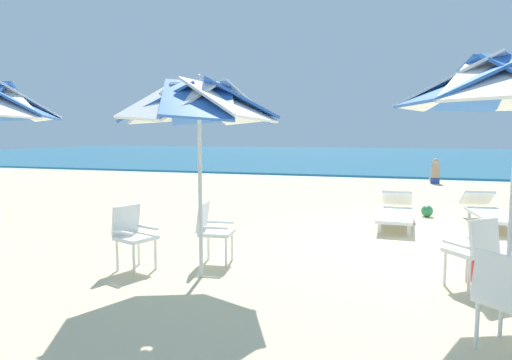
{
  "coord_description": "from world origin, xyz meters",
  "views": [
    {
      "loc": [
        -0.93,
        -7.97,
        1.83
      ],
      "look_at": [
        -3.24,
        -0.37,
        1.0
      ],
      "focal_mm": 31.62,
      "sensor_mm": 36.0,
      "label": 1
    }
  ],
  "objects_px": {
    "plastic_chair_3": "(212,228)",
    "sun_lounger_1": "(396,212)",
    "plastic_chair_4": "(133,233)",
    "sun_lounger_0": "(490,212)",
    "plastic_chair_0": "(507,296)",
    "plastic_chair_2": "(474,249)",
    "beachgoer_seated": "(435,175)",
    "cooler_box": "(492,266)",
    "beach_ball": "(427,211)",
    "beach_umbrella_1": "(199,105)"
  },
  "relations": [
    {
      "from": "plastic_chair_3",
      "to": "beachgoer_seated",
      "type": "bearing_deg",
      "value": 71.81
    },
    {
      "from": "plastic_chair_0",
      "to": "beachgoer_seated",
      "type": "height_order",
      "value": "beachgoer_seated"
    },
    {
      "from": "beach_umbrella_1",
      "to": "beachgoer_seated",
      "type": "height_order",
      "value": "beach_umbrella_1"
    },
    {
      "from": "plastic_chair_3",
      "to": "beachgoer_seated",
      "type": "distance_m",
      "value": 12.47
    },
    {
      "from": "sun_lounger_0",
      "to": "sun_lounger_1",
      "type": "bearing_deg",
      "value": -163.52
    },
    {
      "from": "beach_ball",
      "to": "sun_lounger_1",
      "type": "bearing_deg",
      "value": -118.82
    },
    {
      "from": "plastic_chair_4",
      "to": "sun_lounger_1",
      "type": "distance_m",
      "value": 5.27
    },
    {
      "from": "plastic_chair_0",
      "to": "beachgoer_seated",
      "type": "relative_size",
      "value": 0.94
    },
    {
      "from": "beachgoer_seated",
      "to": "plastic_chair_4",
      "type": "bearing_deg",
      "value": -111.12
    },
    {
      "from": "plastic_chair_3",
      "to": "beach_ball",
      "type": "height_order",
      "value": "plastic_chair_3"
    },
    {
      "from": "plastic_chair_2",
      "to": "sun_lounger_1",
      "type": "height_order",
      "value": "plastic_chair_2"
    },
    {
      "from": "beach_ball",
      "to": "plastic_chair_2",
      "type": "bearing_deg",
      "value": -87.92
    },
    {
      "from": "plastic_chair_2",
      "to": "plastic_chair_4",
      "type": "relative_size",
      "value": 1.0
    },
    {
      "from": "plastic_chair_4",
      "to": "beachgoer_seated",
      "type": "bearing_deg",
      "value": 68.88
    },
    {
      "from": "plastic_chair_4",
      "to": "sun_lounger_0",
      "type": "height_order",
      "value": "plastic_chair_4"
    },
    {
      "from": "beach_umbrella_1",
      "to": "cooler_box",
      "type": "xyz_separation_m",
      "value": [
        3.5,
        0.84,
        -1.98
      ]
    },
    {
      "from": "plastic_chair_3",
      "to": "plastic_chair_4",
      "type": "distance_m",
      "value": 1.08
    },
    {
      "from": "beach_umbrella_1",
      "to": "plastic_chair_2",
      "type": "bearing_deg",
      "value": 8.33
    },
    {
      "from": "plastic_chair_2",
      "to": "plastic_chair_4",
      "type": "xyz_separation_m",
      "value": [
        -4.24,
        -0.43,
        0.0
      ]
    },
    {
      "from": "sun_lounger_1",
      "to": "cooler_box",
      "type": "height_order",
      "value": "sun_lounger_1"
    },
    {
      "from": "plastic_chair_0",
      "to": "beach_ball",
      "type": "relative_size",
      "value": 3.42
    },
    {
      "from": "beach_umbrella_1",
      "to": "beachgoer_seated",
      "type": "xyz_separation_m",
      "value": [
        3.79,
        12.47,
        -1.88
      ]
    },
    {
      "from": "beach_umbrella_1",
      "to": "plastic_chair_0",
      "type": "bearing_deg",
      "value": -19.24
    },
    {
      "from": "sun_lounger_0",
      "to": "plastic_chair_4",
      "type": "bearing_deg",
      "value": -138.68
    },
    {
      "from": "beach_ball",
      "to": "cooler_box",
      "type": "bearing_deg",
      "value": -84.18
    },
    {
      "from": "plastic_chair_0",
      "to": "plastic_chair_4",
      "type": "bearing_deg",
      "value": 164.6
    },
    {
      "from": "plastic_chair_2",
      "to": "cooler_box",
      "type": "relative_size",
      "value": 1.73
    },
    {
      "from": "plastic_chair_0",
      "to": "sun_lounger_1",
      "type": "distance_m",
      "value": 5.26
    },
    {
      "from": "beach_umbrella_1",
      "to": "sun_lounger_0",
      "type": "bearing_deg",
      "value": 47.81
    },
    {
      "from": "cooler_box",
      "to": "plastic_chair_4",
      "type": "bearing_deg",
      "value": -169.94
    },
    {
      "from": "beach_umbrella_1",
      "to": "sun_lounger_0",
      "type": "distance_m",
      "value": 6.48
    },
    {
      "from": "plastic_chair_2",
      "to": "beachgoer_seated",
      "type": "relative_size",
      "value": 0.94
    },
    {
      "from": "plastic_chair_4",
      "to": "beach_ball",
      "type": "relative_size",
      "value": 3.42
    },
    {
      "from": "sun_lounger_1",
      "to": "plastic_chair_4",
      "type": "bearing_deg",
      "value": -130.16
    },
    {
      "from": "plastic_chair_2",
      "to": "beach_umbrella_1",
      "type": "xyz_separation_m",
      "value": [
        -3.23,
        -0.47,
        1.68
      ]
    },
    {
      "from": "beach_umbrella_1",
      "to": "beachgoer_seated",
      "type": "distance_m",
      "value": 13.17
    },
    {
      "from": "cooler_box",
      "to": "beachgoer_seated",
      "type": "distance_m",
      "value": 11.63
    },
    {
      "from": "plastic_chair_4",
      "to": "sun_lounger_1",
      "type": "bearing_deg",
      "value": 49.84
    },
    {
      "from": "beachgoer_seated",
      "to": "cooler_box",
      "type": "bearing_deg",
      "value": -91.4
    },
    {
      "from": "sun_lounger_1",
      "to": "cooler_box",
      "type": "distance_m",
      "value": 3.41
    },
    {
      "from": "plastic_chair_4",
      "to": "sun_lounger_0",
      "type": "xyz_separation_m",
      "value": [
        5.17,
        4.55,
        -0.22
      ]
    },
    {
      "from": "plastic_chair_3",
      "to": "sun_lounger_1",
      "type": "distance_m",
      "value": 4.25
    },
    {
      "from": "plastic_chair_3",
      "to": "beach_ball",
      "type": "relative_size",
      "value": 3.42
    },
    {
      "from": "plastic_chair_4",
      "to": "beach_ball",
      "type": "xyz_separation_m",
      "value": [
        4.06,
        5.24,
        -0.37
      ]
    },
    {
      "from": "beach_umbrella_1",
      "to": "sun_lounger_1",
      "type": "height_order",
      "value": "beach_umbrella_1"
    },
    {
      "from": "plastic_chair_2",
      "to": "beach_ball",
      "type": "height_order",
      "value": "plastic_chair_2"
    },
    {
      "from": "plastic_chair_0",
      "to": "plastic_chair_2",
      "type": "relative_size",
      "value": 1.0
    },
    {
      "from": "sun_lounger_0",
      "to": "beach_ball",
      "type": "xyz_separation_m",
      "value": [
        -1.11,
        0.69,
        -0.16
      ]
    },
    {
      "from": "cooler_box",
      "to": "beachgoer_seated",
      "type": "bearing_deg",
      "value": 88.6
    },
    {
      "from": "plastic_chair_0",
      "to": "beachgoer_seated",
      "type": "xyz_separation_m",
      "value": [
        0.56,
        13.6,
        -0.2
      ]
    }
  ]
}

